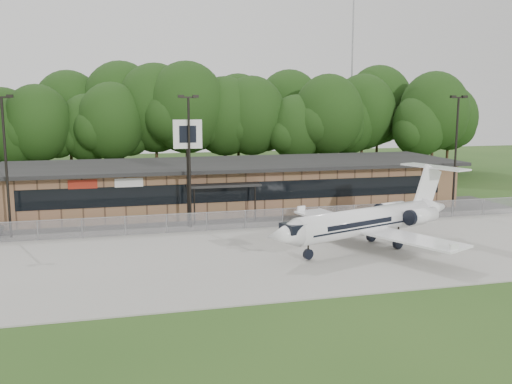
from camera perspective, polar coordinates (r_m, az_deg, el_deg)
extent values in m
plane|color=#294B1B|center=(30.41, 7.39, -9.83)|extent=(160.00, 160.00, 0.00)
cube|color=#9E9B93|center=(37.60, 2.87, -5.96)|extent=(64.00, 18.00, 0.08)
cube|color=#383835|center=(48.41, -1.16, -2.51)|extent=(50.00, 9.00, 0.06)
cube|color=brown|center=(52.38, -2.29, 0.57)|extent=(40.00, 10.00, 4.00)
cube|color=black|center=(47.50, -1.02, 0.05)|extent=(36.00, 0.08, 1.60)
cube|color=black|center=(51.62, -2.19, 2.85)|extent=(41.00, 11.50, 0.30)
cube|color=black|center=(46.41, -3.26, 0.69)|extent=(6.00, 1.60, 0.20)
cube|color=#9E2313|center=(46.11, -16.94, 0.75)|extent=(2.20, 0.06, 0.70)
cube|color=silver|center=(46.08, -12.59, 0.92)|extent=(2.20, 0.06, 0.70)
cube|color=gray|center=(43.98, 0.18, -2.75)|extent=(46.00, 0.03, 1.50)
cube|color=gray|center=(43.83, 0.18, -1.79)|extent=(46.00, 0.04, 0.04)
cylinder|color=gray|center=(81.57, 9.54, 10.96)|extent=(0.20, 0.20, 25.00)
cylinder|color=black|center=(44.02, -23.69, 2.08)|extent=(0.18, 0.18, 10.00)
cube|color=black|center=(43.74, -24.12, 8.65)|extent=(1.20, 0.12, 0.12)
cube|color=black|center=(43.66, -23.41, 8.79)|extent=(0.45, 0.30, 0.22)
cylinder|color=black|center=(43.81, -6.66, 2.77)|extent=(0.18, 0.18, 10.00)
cube|color=black|center=(43.53, -6.79, 9.39)|extent=(1.20, 0.12, 0.12)
cube|color=black|center=(43.46, -7.52, 9.47)|extent=(0.45, 0.30, 0.22)
cube|color=black|center=(43.61, -6.07, 9.49)|extent=(0.45, 0.30, 0.22)
cylinder|color=black|center=(52.10, 19.32, 3.34)|extent=(0.18, 0.18, 10.00)
cube|color=black|center=(51.87, 19.62, 8.89)|extent=(1.20, 0.12, 0.12)
cube|color=black|center=(51.57, 19.11, 9.00)|extent=(0.45, 0.30, 0.22)
cube|color=black|center=(52.18, 20.13, 8.94)|extent=(0.45, 0.30, 0.22)
cylinder|color=white|center=(38.16, 10.71, -3.04)|extent=(11.04, 5.38, 1.77)
cone|color=white|center=(33.92, 2.65, -4.43)|extent=(2.68, 2.41, 1.77)
cone|color=white|center=(43.06, 17.15, -1.67)|extent=(2.89, 2.49, 1.77)
cube|color=white|center=(36.24, 15.38, -4.67)|extent=(4.52, 7.08, 0.13)
cube|color=white|center=(41.24, 7.68, -2.75)|extent=(4.52, 7.08, 0.13)
cylinder|color=white|center=(40.10, 16.18, -2.41)|extent=(2.63, 1.76, 1.00)
cylinder|color=white|center=(41.88, 13.29, -1.80)|extent=(2.63, 1.76, 1.00)
cube|color=white|center=(42.37, 16.78, 0.38)|extent=(2.62, 1.06, 3.34)
cube|color=white|center=(42.71, 17.43, 2.30)|extent=(3.06, 5.29, 0.11)
cube|color=black|center=(34.30, 3.69, -3.75)|extent=(1.49, 1.62, 0.55)
cube|color=black|center=(39.89, 12.70, -4.77)|extent=(1.73, 2.80, 0.78)
cylinder|color=black|center=(35.48, 5.23, -6.34)|extent=(0.85, 0.85, 0.24)
cylinder|color=black|center=(44.22, -6.78, 1.51)|extent=(0.24, 0.24, 7.98)
cube|color=silver|center=(43.90, -6.86, 5.77)|extent=(2.20, 0.29, 2.19)
cube|color=black|center=(43.77, -6.84, 5.76)|extent=(1.30, 0.06, 1.30)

